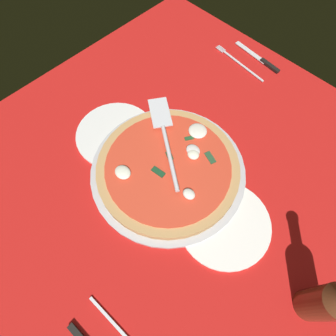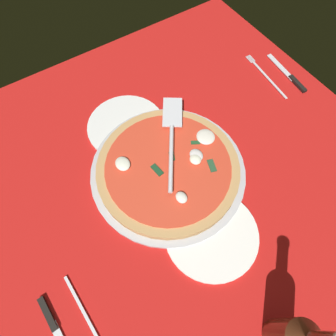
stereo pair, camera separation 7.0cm
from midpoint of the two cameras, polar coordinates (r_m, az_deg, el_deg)
ground_plane at (r=71.40cm, az=-0.35°, el=-2.09°), size 104.26×104.26×0.80cm
checker_pattern at (r=70.99cm, az=-0.35°, el=-1.93°), size 104.26×104.26×0.10cm
pizza_pan at (r=71.00cm, az=-2.79°, el=-0.87°), size 37.52×37.52×1.21cm
dinner_plate_left at (r=78.51cm, az=-12.76°, el=6.21°), size 20.47×20.47×1.00cm
dinner_plate_right at (r=66.68cm, az=8.02°, el=-11.05°), size 20.64×20.64×1.00cm
pizza at (r=69.56cm, az=-2.79°, el=-0.19°), size 34.24×34.24×3.33cm
pizza_server at (r=71.05cm, az=-3.29°, el=5.95°), size 23.95×17.71×1.00cm
place_setting_far at (r=96.82cm, az=13.73°, el=19.29°), size 21.03×15.35×1.40cm
beer_bottle at (r=59.69cm, az=25.99°, el=-22.91°), size 5.88×5.88×24.57cm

